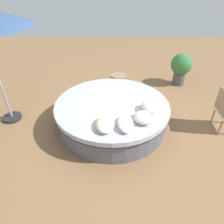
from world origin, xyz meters
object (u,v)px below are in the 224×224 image
(round_bed, at_px, (112,114))
(throw_pillow_1, at_px, (125,123))
(throw_pillow_3, at_px, (150,107))
(throw_pillow_2, at_px, (143,117))
(throw_pillow_0, at_px, (105,124))
(planter, at_px, (181,67))
(side_table, at_px, (118,81))

(round_bed, height_order, throw_pillow_1, throw_pillow_1)
(throw_pillow_1, distance_m, throw_pillow_3, 0.75)
(throw_pillow_3, bearing_deg, throw_pillow_2, -26.98)
(throw_pillow_0, bearing_deg, round_bed, 170.70)
(throw_pillow_1, relative_size, throw_pillow_3, 1.30)
(round_bed, xyz_separation_m, throw_pillow_1, (0.82, 0.25, 0.36))
(planter, relative_size, side_table, 2.07)
(throw_pillow_2, height_order, side_table, throw_pillow_2)
(throw_pillow_2, relative_size, planter, 0.43)
(planter, bearing_deg, round_bed, -45.84)
(throw_pillow_3, relative_size, side_table, 0.89)
(throw_pillow_0, height_order, throw_pillow_3, throw_pillow_3)
(round_bed, bearing_deg, throw_pillow_2, 43.19)
(throw_pillow_1, bearing_deg, round_bed, -163.06)
(throw_pillow_0, height_order, planter, planter)
(throw_pillow_3, bearing_deg, throw_pillow_0, -59.82)
(round_bed, xyz_separation_m, throw_pillow_0, (0.83, -0.14, 0.36))
(throw_pillow_0, bearing_deg, side_table, 172.67)
(round_bed, relative_size, throw_pillow_2, 5.98)
(throw_pillow_1, relative_size, planter, 0.56)
(throw_pillow_3, distance_m, side_table, 2.27)
(throw_pillow_0, bearing_deg, throw_pillow_1, 92.58)
(throw_pillow_0, bearing_deg, throw_pillow_2, 103.95)
(throw_pillow_1, xyz_separation_m, throw_pillow_2, (-0.17, 0.36, 0.01))
(throw_pillow_2, bearing_deg, planter, 150.47)
(side_table, bearing_deg, throw_pillow_0, -7.33)
(round_bed, xyz_separation_m, planter, (-2.11, 2.17, 0.30))
(round_bed, bearing_deg, throw_pillow_1, 16.94)
(round_bed, height_order, side_table, round_bed)
(throw_pillow_3, bearing_deg, round_bed, -110.57)
(throw_pillow_0, relative_size, throw_pillow_2, 1.25)
(throw_pillow_0, relative_size, planter, 0.54)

